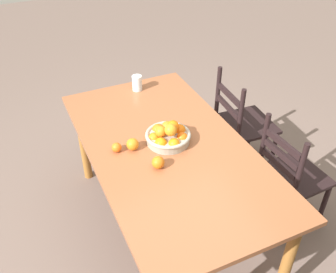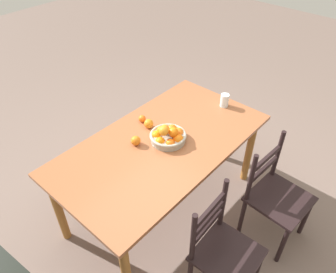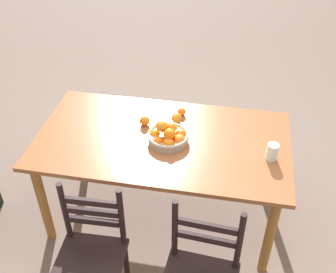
{
  "view_description": "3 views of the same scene",
  "coord_description": "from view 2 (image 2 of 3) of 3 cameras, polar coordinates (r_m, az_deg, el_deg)",
  "views": [
    {
      "loc": [
        1.69,
        -0.78,
        2.24
      ],
      "look_at": [
        -0.05,
        0.02,
        0.81
      ],
      "focal_mm": 40.6,
      "sensor_mm": 36.0,
      "label": 1
    },
    {
      "loc": [
        1.42,
        1.31,
        2.42
      ],
      "look_at": [
        -0.05,
        0.02,
        0.81
      ],
      "focal_mm": 34.61,
      "sensor_mm": 36.0,
      "label": 2
    },
    {
      "loc": [
        -0.45,
        2.18,
        2.53
      ],
      "look_at": [
        -0.05,
        0.02,
        0.81
      ],
      "focal_mm": 43.58,
      "sensor_mm": 36.0,
      "label": 3
    }
  ],
  "objects": [
    {
      "name": "orange_loose_2",
      "position": [
        2.74,
        -4.57,
        3.15
      ],
      "size": [
        0.06,
        0.06,
        0.06
      ],
      "primitive_type": "sphere",
      "color": "orange",
      "rests_on": "dining_table"
    },
    {
      "name": "orange_loose_0",
      "position": [
        2.67,
        -3.42,
        2.27
      ],
      "size": [
        0.08,
        0.08,
        0.08
      ],
      "primitive_type": "sphere",
      "color": "orange",
      "rests_on": "dining_table"
    },
    {
      "name": "fruit_bowl",
      "position": [
        2.52,
        0.06,
        0.12
      ],
      "size": [
        0.29,
        0.29,
        0.16
      ],
      "color": "#A7A090",
      "rests_on": "dining_table"
    },
    {
      "name": "orange_loose_1",
      "position": [
        2.51,
        -5.69,
        -0.74
      ],
      "size": [
        0.08,
        0.08,
        0.08
      ],
      "primitive_type": "sphere",
      "color": "orange",
      "rests_on": "dining_table"
    },
    {
      "name": "drinking_glass",
      "position": [
        2.95,
        9.92,
        6.29
      ],
      "size": [
        0.08,
        0.08,
        0.12
      ],
      "primitive_type": "cylinder",
      "color": "silver",
      "rests_on": "dining_table"
    },
    {
      "name": "chair_by_cabinet",
      "position": [
        2.34,
        9.5,
        -19.2
      ],
      "size": [
        0.42,
        0.42,
        0.9
      ],
      "rotation": [
        0.0,
        0.0,
        3.18
      ],
      "color": "black",
      "rests_on": "ground"
    },
    {
      "name": "chair_near_window",
      "position": [
        2.72,
        18.35,
        -10.01
      ],
      "size": [
        0.45,
        0.45,
        0.9
      ],
      "rotation": [
        0.0,
        0.0,
        3.07
      ],
      "color": "black",
      "rests_on": "ground"
    },
    {
      "name": "ground_plane",
      "position": [
        3.1,
        -0.89,
        -11.83
      ],
      "size": [
        12.0,
        12.0,
        0.0
      ],
      "primitive_type": "plane",
      "color": "#735F56"
    },
    {
      "name": "dining_table",
      "position": [
        2.6,
        -1.03,
        -2.5
      ],
      "size": [
        1.76,
        0.95,
        0.77
      ],
      "color": "#9D5A37",
      "rests_on": "ground"
    }
  ]
}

